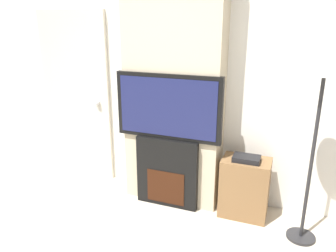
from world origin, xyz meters
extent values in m
cube|color=silver|center=(0.00, 2.03, 1.35)|extent=(6.00, 0.06, 2.70)
cube|color=beige|center=(0.00, 1.84, 1.35)|extent=(1.00, 0.33, 2.70)
cube|color=black|center=(0.00, 1.67, 0.37)|extent=(0.65, 0.14, 0.74)
cube|color=#33160A|center=(0.00, 1.60, 0.22)|extent=(0.41, 0.01, 0.35)
cube|color=black|center=(0.00, 1.67, 1.06)|extent=(1.08, 0.06, 0.65)
cube|color=#191E4C|center=(0.00, 1.64, 1.06)|extent=(0.99, 0.01, 0.57)
cylinder|color=#262628|center=(1.33, 1.55, 0.01)|extent=(0.25, 0.25, 0.03)
cylinder|color=#262628|center=(1.33, 1.55, 0.75)|extent=(0.03, 0.03, 1.45)
cone|color=silver|center=(1.33, 1.55, 1.52)|extent=(0.30, 0.30, 0.10)
cube|color=brown|center=(0.78, 1.75, 0.30)|extent=(0.46, 0.32, 0.60)
cube|color=black|center=(0.78, 1.72, 0.62)|extent=(0.25, 0.17, 0.05)
cube|color=beige|center=(-1.30, 1.98, 0.99)|extent=(0.90, 0.04, 1.99)
sphere|color=silver|center=(-0.99, 1.94, 0.95)|extent=(0.06, 0.06, 0.06)
camera|label=1|loc=(1.13, -1.21, 1.87)|focal=35.00mm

